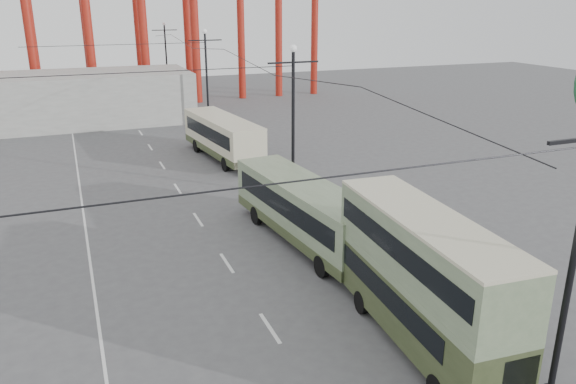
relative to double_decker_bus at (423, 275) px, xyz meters
name	(u,v)px	position (x,y,z in m)	size (l,w,h in m)	color
road_markings	(187,199)	(-4.47, 18.59, -2.74)	(12.52, 120.00, 0.01)	silver
lamp_post_mid	(293,123)	(1.99, 16.88, 1.93)	(3.20, 0.44, 9.32)	black
lamp_post_far	(207,79)	(1.99, 38.88, 1.93)	(3.20, 0.44, 9.32)	black
lamp_post_distant	(166,59)	(1.99, 60.88, 1.93)	(3.20, 0.44, 9.32)	black
fairground_shed	(79,98)	(-9.61, 45.88, -0.25)	(22.00, 10.00, 5.00)	gray
double_decker_bus	(423,275)	(0.00, 0.00, 0.00)	(2.89, 9.27, 4.91)	#303A1F
single_decker_green	(304,209)	(-0.26, 9.84, -0.97)	(3.66, 11.38, 3.16)	#647556
single_decker_cream	(223,136)	(0.23, 27.10, -0.92)	(3.84, 10.66, 3.24)	beige
pedestrian	(297,224)	(-0.51, 10.17, -1.84)	(0.66, 0.44, 1.82)	black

